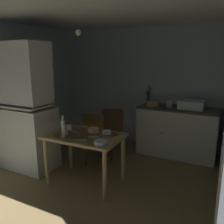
{
  "coord_description": "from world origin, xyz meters",
  "views": [
    {
      "loc": [
        1.7,
        -2.82,
        1.8
      ],
      "look_at": [
        0.17,
        0.24,
        1.01
      ],
      "focal_mm": 36.88,
      "sensor_mm": 36.0,
      "label": 1
    }
  ],
  "objects_px": {
    "hand_pump": "(148,96)",
    "teacup_cream": "(65,132)",
    "dining_table": "(85,142)",
    "chair_far_side": "(97,138)",
    "sink_basin": "(191,105)",
    "serving_bowl_wide": "(101,143)",
    "chair_by_counter": "(112,131)",
    "mixing_bowl_counter": "(153,104)",
    "hutch_cabinet": "(25,111)",
    "glass_bottle": "(63,129)"
  },
  "relations": [
    {
      "from": "chair_by_counter",
      "to": "glass_bottle",
      "type": "distance_m",
      "value": 1.34
    },
    {
      "from": "dining_table",
      "to": "teacup_cream",
      "type": "xyz_separation_m",
      "value": [
        -0.25,
        -0.11,
        0.15
      ]
    },
    {
      "from": "sink_basin",
      "to": "glass_bottle",
      "type": "height_order",
      "value": "sink_basin"
    },
    {
      "from": "dining_table",
      "to": "sink_basin",
      "type": "bearing_deg",
      "value": 54.06
    },
    {
      "from": "hutch_cabinet",
      "to": "hand_pump",
      "type": "bearing_deg",
      "value": 47.07
    },
    {
      "from": "serving_bowl_wide",
      "to": "teacup_cream",
      "type": "relative_size",
      "value": 2.07
    },
    {
      "from": "hutch_cabinet",
      "to": "glass_bottle",
      "type": "relative_size",
      "value": 6.65
    },
    {
      "from": "serving_bowl_wide",
      "to": "glass_bottle",
      "type": "xyz_separation_m",
      "value": [
        -0.6,
        0.01,
        0.1
      ]
    },
    {
      "from": "dining_table",
      "to": "serving_bowl_wide",
      "type": "bearing_deg",
      "value": -29.88
    },
    {
      "from": "hutch_cabinet",
      "to": "mixing_bowl_counter",
      "type": "bearing_deg",
      "value": 43.09
    },
    {
      "from": "hand_pump",
      "to": "chair_by_counter",
      "type": "distance_m",
      "value": 1.0
    },
    {
      "from": "hutch_cabinet",
      "to": "hand_pump",
      "type": "height_order",
      "value": "hutch_cabinet"
    },
    {
      "from": "sink_basin",
      "to": "hand_pump",
      "type": "relative_size",
      "value": 1.13
    },
    {
      "from": "sink_basin",
      "to": "dining_table",
      "type": "relative_size",
      "value": 0.41
    },
    {
      "from": "hutch_cabinet",
      "to": "chair_far_side",
      "type": "bearing_deg",
      "value": 28.05
    },
    {
      "from": "hand_pump",
      "to": "teacup_cream",
      "type": "distance_m",
      "value": 1.94
    },
    {
      "from": "sink_basin",
      "to": "serving_bowl_wide",
      "type": "distance_m",
      "value": 2.06
    },
    {
      "from": "hutch_cabinet",
      "to": "sink_basin",
      "type": "bearing_deg",
      "value": 34.41
    },
    {
      "from": "mixing_bowl_counter",
      "to": "glass_bottle",
      "type": "height_order",
      "value": "glass_bottle"
    },
    {
      "from": "chair_far_side",
      "to": "serving_bowl_wide",
      "type": "height_order",
      "value": "chair_far_side"
    },
    {
      "from": "dining_table",
      "to": "chair_far_side",
      "type": "bearing_deg",
      "value": 103.7
    },
    {
      "from": "serving_bowl_wide",
      "to": "glass_bottle",
      "type": "relative_size",
      "value": 0.57
    },
    {
      "from": "sink_basin",
      "to": "dining_table",
      "type": "xyz_separation_m",
      "value": [
        -1.2,
        -1.66,
        -0.36
      ]
    },
    {
      "from": "mixing_bowl_counter",
      "to": "chair_far_side",
      "type": "xyz_separation_m",
      "value": [
        -0.65,
        -1.03,
        -0.48
      ]
    },
    {
      "from": "glass_bottle",
      "to": "teacup_cream",
      "type": "bearing_deg",
      "value": 118.2
    },
    {
      "from": "chair_by_counter",
      "to": "teacup_cream",
      "type": "height_order",
      "value": "chair_by_counter"
    },
    {
      "from": "hand_pump",
      "to": "serving_bowl_wide",
      "type": "height_order",
      "value": "hand_pump"
    },
    {
      "from": "hand_pump",
      "to": "teacup_cream",
      "type": "xyz_separation_m",
      "value": [
        -0.64,
        -1.81,
        -0.3
      ]
    },
    {
      "from": "mixing_bowl_counter",
      "to": "teacup_cream",
      "type": "xyz_separation_m",
      "value": [
        -0.77,
        -1.72,
        -0.18
      ]
    },
    {
      "from": "dining_table",
      "to": "chair_far_side",
      "type": "height_order",
      "value": "chair_far_side"
    },
    {
      "from": "chair_far_side",
      "to": "glass_bottle",
      "type": "xyz_separation_m",
      "value": [
        -0.06,
        -0.8,
        0.38
      ]
    },
    {
      "from": "chair_by_counter",
      "to": "glass_bottle",
      "type": "relative_size",
      "value": 3.01
    },
    {
      "from": "teacup_cream",
      "to": "mixing_bowl_counter",
      "type": "bearing_deg",
      "value": 65.96
    },
    {
      "from": "sink_basin",
      "to": "dining_table",
      "type": "bearing_deg",
      "value": -125.94
    },
    {
      "from": "sink_basin",
      "to": "teacup_cream",
      "type": "bearing_deg",
      "value": -129.51
    },
    {
      "from": "sink_basin",
      "to": "mixing_bowl_counter",
      "type": "bearing_deg",
      "value": -175.86
    },
    {
      "from": "serving_bowl_wide",
      "to": "hutch_cabinet",
      "type": "bearing_deg",
      "value": 170.76
    },
    {
      "from": "hutch_cabinet",
      "to": "chair_by_counter",
      "type": "distance_m",
      "value": 1.58
    },
    {
      "from": "chair_far_side",
      "to": "glass_bottle",
      "type": "relative_size",
      "value": 3.02
    },
    {
      "from": "chair_far_side",
      "to": "hutch_cabinet",
      "type": "bearing_deg",
      "value": -151.95
    },
    {
      "from": "chair_by_counter",
      "to": "glass_bottle",
      "type": "xyz_separation_m",
      "value": [
        -0.11,
        -1.28,
        0.39
      ]
    },
    {
      "from": "hand_pump",
      "to": "chair_by_counter",
      "type": "xyz_separation_m",
      "value": [
        -0.47,
        -0.64,
        -0.6
      ]
    },
    {
      "from": "hutch_cabinet",
      "to": "serving_bowl_wide",
      "type": "relative_size",
      "value": 11.7
    },
    {
      "from": "mixing_bowl_counter",
      "to": "teacup_cream",
      "type": "height_order",
      "value": "mixing_bowl_counter"
    },
    {
      "from": "sink_basin",
      "to": "glass_bottle",
      "type": "bearing_deg",
      "value": -126.73
    },
    {
      "from": "chair_by_counter",
      "to": "teacup_cream",
      "type": "bearing_deg",
      "value": -98.03
    },
    {
      "from": "chair_by_counter",
      "to": "hand_pump",
      "type": "bearing_deg",
      "value": 53.83
    },
    {
      "from": "sink_basin",
      "to": "mixing_bowl_counter",
      "type": "distance_m",
      "value": 0.69
    },
    {
      "from": "hutch_cabinet",
      "to": "dining_table",
      "type": "height_order",
      "value": "hutch_cabinet"
    },
    {
      "from": "chair_far_side",
      "to": "hand_pump",
      "type": "bearing_deg",
      "value": 65.09
    }
  ]
}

